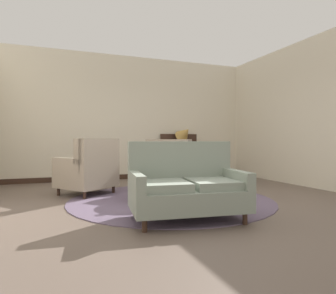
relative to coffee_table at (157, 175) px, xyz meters
The scene contains 13 objects.
ground 0.59m from the coffee_table, 53.44° to the right, with size 9.20×9.20×0.00m, color brown.
wall_back 3.18m from the coffee_table, 85.36° to the left, with size 6.65×0.08×3.15m, color beige.
wall_right 3.73m from the coffee_table, 10.75° to the left, with size 0.08×4.60×3.15m, color beige.
baseboard_back 2.94m from the coffee_table, 85.27° to the left, with size 6.49×0.03×0.12m, color #382319.
area_rug 0.49m from the coffee_table, ahead, with size 3.35×3.35×0.01m, color #5B4C60.
coffee_table is the anchor object (origin of this frame).
porcelain_vase 0.26m from the coffee_table, 24.31° to the right, with size 0.17×0.17×0.35m.
settee 1.21m from the coffee_table, 91.09° to the right, with size 1.48×0.99×0.98m.
armchair_beside_settee 1.03m from the coffee_table, 53.51° to the left, with size 1.21×1.21×1.01m.
armchair_back_corner 1.36m from the coffee_table, 135.67° to the left, with size 1.19×1.19×1.02m.
side_table 1.73m from the coffee_table, 44.02° to the left, with size 0.58×0.58×0.66m.
sideboard 3.10m from the coffee_table, 59.27° to the left, with size 1.05×0.38×1.16m.
gramophone 3.13m from the coffee_table, 57.52° to the left, with size 0.52×0.59×0.57m.
Camera 1 is at (-1.81, -4.30, 0.99)m, focal length 32.01 mm.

